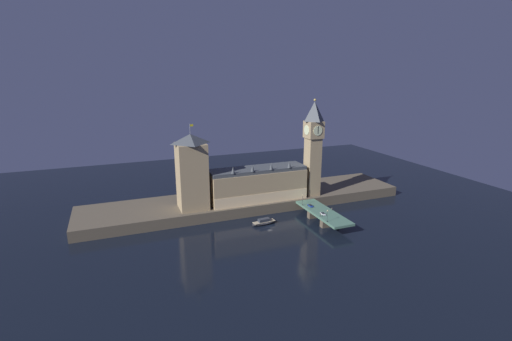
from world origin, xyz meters
TOP-DOWN VIEW (x-y plane):
  - ground_plane at (0.00, 0.00)m, footprint 400.00×400.00m
  - embankment at (0.00, 39.00)m, footprint 220.00×42.00m
  - parliament_hall at (3.71, 29.45)m, footprint 64.04×18.24m
  - clock_tower at (42.53, 25.96)m, footprint 11.03×11.14m
  - victoria_tower at (-39.29, 30.15)m, footprint 17.64×17.64m
  - bridge at (33.33, -5.00)m, footprint 13.68×46.00m
  - car_northbound_lead at (30.32, 5.49)m, footprint 1.97×4.66m
  - car_northbound_trail at (30.32, -9.56)m, footprint 1.89×4.11m
  - pedestrian_near_rail at (27.31, -12.05)m, footprint 0.38×0.38m
  - pedestrian_mid_walk at (39.34, -5.18)m, footprint 0.38×0.38m
  - street_lamp_near at (26.91, -19.72)m, footprint 1.34×0.60m
  - street_lamp_far at (26.91, 9.72)m, footprint 1.34×0.60m
  - boat_upstream at (-2.11, 4.22)m, footprint 16.16×6.29m

SIDE VIEW (x-z plane):
  - ground_plane at x=0.00m, z-range 0.00..0.00m
  - boat_upstream at x=-2.11m, z-range -0.49..3.14m
  - embankment at x=0.00m, z-range 0.00..6.74m
  - bridge at x=33.33m, z-range 1.57..8.08m
  - car_northbound_trail at x=30.32m, z-range 6.46..7.76m
  - car_northbound_lead at x=30.32m, z-range 6.47..7.78m
  - pedestrian_mid_walk at x=39.34m, z-range 6.55..8.19m
  - pedestrian_near_rail at x=27.31m, z-range 6.57..8.41m
  - street_lamp_far at x=26.91m, z-range 7.39..14.50m
  - street_lamp_near at x=26.91m, z-range 7.40..14.56m
  - parliament_hall at x=3.71m, z-range 4.52..30.86m
  - victoria_tower at x=-39.29m, z-range 3.84..56.51m
  - clock_tower at x=42.53m, z-range 8.61..74.17m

